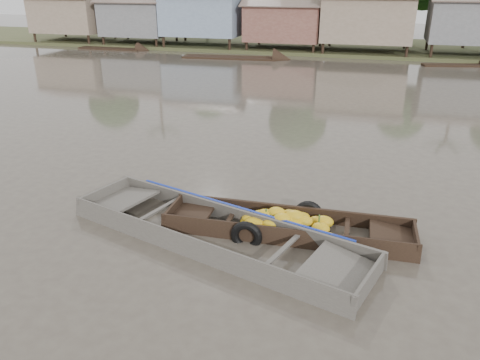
# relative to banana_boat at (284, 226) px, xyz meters

# --- Properties ---
(ground) EXTENTS (120.00, 120.00, 0.00)m
(ground) POSITION_rel_banana_boat_xyz_m (-1.95, -0.49, -0.15)
(ground) COLOR #4A4138
(ground) RESTS_ON ground
(riverbank) EXTENTS (120.00, 12.47, 10.22)m
(riverbank) POSITION_rel_banana_boat_xyz_m (1.08, 31.38, 2.92)
(riverbank) COLOR #384723
(riverbank) RESTS_ON ground
(banana_boat) EXTENTS (5.66, 1.60, 0.77)m
(banana_boat) POSITION_rel_banana_boat_xyz_m (0.00, 0.00, 0.00)
(banana_boat) COLOR black
(banana_boat) RESTS_ON ground
(viewer_boat) EXTENTS (7.30, 3.82, 0.57)m
(viewer_boat) POSITION_rel_banana_boat_xyz_m (-1.36, -0.76, -0.10)
(viewer_boat) COLOR #47423C
(viewer_boat) RESTS_ON ground
(distant_boats) EXTENTS (45.75, 14.19, 0.35)m
(distant_boats) POSITION_rel_banana_boat_xyz_m (5.03, 23.28, -0.20)
(distant_boats) COLOR black
(distant_boats) RESTS_ON ground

